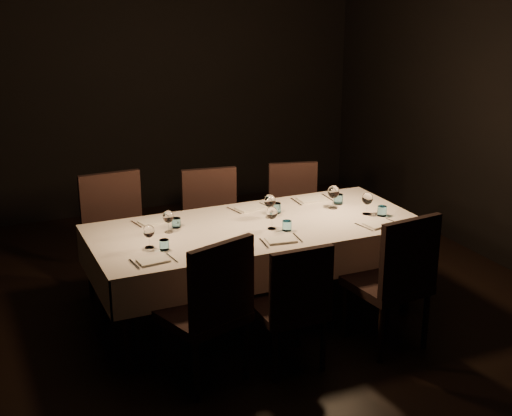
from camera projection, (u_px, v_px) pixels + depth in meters
name	position (u px, v px, depth m)	size (l,w,h in m)	color
room	(256.00, 130.00, 5.20)	(5.01, 6.01, 3.01)	black
dining_table	(256.00, 234.00, 5.46)	(2.52, 1.12, 0.76)	black
chair_near_left	(210.00, 306.00, 4.57)	(0.62, 0.62, 1.03)	black
place_setting_near_left	(154.00, 243.00, 4.89)	(0.31, 0.39, 0.17)	beige
chair_near_center	(294.00, 302.00, 4.75)	(0.44, 0.44, 0.92)	black
place_setting_near_center	(278.00, 224.00, 5.26)	(0.32, 0.40, 0.18)	beige
chair_near_right	(396.00, 277.00, 5.01)	(0.54, 0.54, 1.03)	black
place_setting_near_right	(374.00, 209.00, 5.58)	(0.34, 0.40, 0.18)	beige
chair_far_left	(117.00, 233.00, 5.81)	(0.52, 0.52, 1.05)	black
place_setting_far_left	(165.00, 220.00, 5.35)	(0.32, 0.39, 0.17)	beige
chair_far_center	(213.00, 222.00, 6.15)	(0.54, 0.54, 0.99)	black
place_setting_far_center	(265.00, 205.00, 5.67)	(0.36, 0.41, 0.19)	beige
chair_far_right	(295.00, 210.00, 6.53)	(0.55, 0.55, 0.94)	black
place_setting_far_right	(328.00, 196.00, 5.89)	(0.35, 0.41, 0.19)	beige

